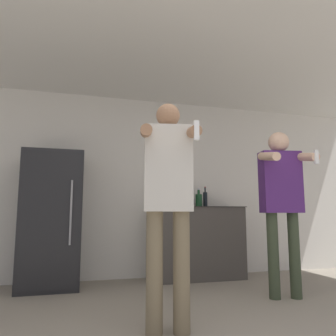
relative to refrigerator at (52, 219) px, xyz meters
The scene contains 10 objects.
wall_back 1.37m from the refrigerator, 16.37° to the left, with size 7.00×0.06×2.55m.
ceiling_slab 2.44m from the refrigerator, 42.63° to the right, with size 7.00×3.48×0.05m.
refrigerator is the anchor object (origin of this frame).
counter 1.95m from the refrigerator, ahead, with size 1.26×0.54×0.98m.
bottle_red_label 1.50m from the refrigerator, ahead, with size 0.08×0.08×0.25m.
bottle_short_whiskey 2.09m from the refrigerator, ahead, with size 0.06×0.06×0.29m.
bottle_clear_vodka 1.99m from the refrigerator, ahead, with size 0.09×0.09×0.27m.
bottle_brown_liquor 1.88m from the refrigerator, ahead, with size 0.07×0.07×0.32m.
person_woman_foreground 2.07m from the refrigerator, 61.79° to the right, with size 0.49×0.49×1.77m.
person_man_side 2.71m from the refrigerator, 25.59° to the right, with size 0.56×0.58×1.79m.
Camera 1 is at (-0.94, -1.66, 0.89)m, focal length 35.00 mm.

